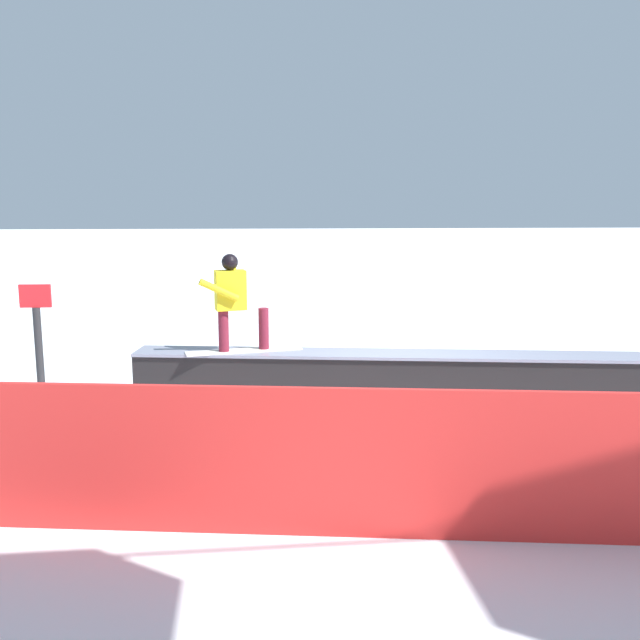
# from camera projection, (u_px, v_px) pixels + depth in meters

# --- Properties ---
(ground_plane) EXTENTS (120.00, 120.00, 0.00)m
(ground_plane) POSITION_uv_depth(u_px,v_px,m) (386.00, 409.00, 9.55)
(ground_plane) COLOR white
(grind_box) EXTENTS (6.88, 1.46, 0.78)m
(grind_box) POSITION_uv_depth(u_px,v_px,m) (386.00, 384.00, 9.49)
(grind_box) COLOR black
(grind_box) RESTS_ON ground_plane
(snowboarder) EXTENTS (1.61, 0.67, 1.33)m
(snowboarder) POSITION_uv_depth(u_px,v_px,m) (234.00, 300.00, 9.37)
(snowboarder) COLOR silver
(snowboarder) RESTS_ON grind_box
(safety_fence) EXTENTS (9.32, 1.26, 1.30)m
(safety_fence) POSITION_uv_depth(u_px,v_px,m) (459.00, 466.00, 5.78)
(safety_fence) COLOR red
(safety_fence) RESTS_ON ground_plane
(trail_marker) EXTENTS (0.40, 0.10, 1.75)m
(trail_marker) POSITION_uv_depth(u_px,v_px,m) (39.00, 346.00, 9.09)
(trail_marker) COLOR #262628
(trail_marker) RESTS_ON ground_plane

